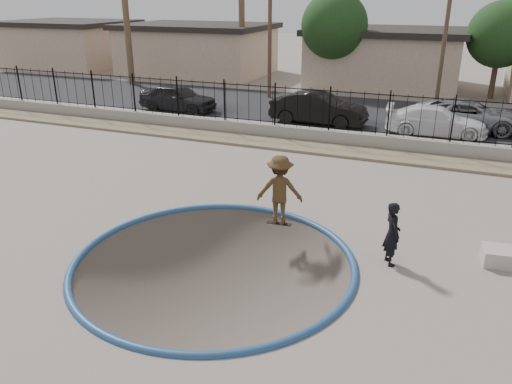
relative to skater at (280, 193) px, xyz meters
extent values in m
cube|color=gray|center=(-0.78, 10.40, -2.09)|extent=(120.00, 120.00, 2.20)
torus|color=navy|center=(-0.78, -2.60, -0.99)|extent=(7.04, 7.04, 0.20)
cube|color=#938260|center=(-0.78, 7.60, -0.93)|extent=(42.00, 1.60, 0.11)
cube|color=gray|center=(-0.78, 8.70, -0.69)|extent=(42.00, 0.45, 0.60)
cube|color=black|center=(-0.78, 8.70, -0.27)|extent=(40.00, 0.04, 0.03)
cube|color=black|center=(-0.78, 8.70, 1.31)|extent=(40.00, 0.04, 0.04)
cube|color=black|center=(-0.78, 15.40, -0.97)|extent=(90.00, 8.00, 0.04)
cube|color=tan|center=(-28.78, 24.90, 0.76)|extent=(10.00, 8.00, 3.50)
cube|color=black|center=(-28.78, 24.90, 2.71)|extent=(10.60, 8.60, 0.40)
cube|color=tan|center=(-15.78, 24.90, 0.76)|extent=(11.00, 8.00, 3.50)
cube|color=black|center=(-15.78, 24.90, 2.71)|extent=(11.60, 8.60, 0.40)
cube|color=tan|center=(-0.78, 24.90, 0.76)|extent=(10.00, 8.00, 3.50)
cube|color=black|center=(-0.78, 24.90, 2.71)|extent=(10.60, 8.60, 0.40)
cylinder|color=brown|center=(-17.78, 18.40, 4.51)|extent=(0.44, 0.44, 11.00)
cylinder|color=brown|center=(-10.78, 22.40, 3.51)|extent=(0.44, 0.44, 9.00)
cylinder|color=#473323|center=(-6.78, 17.40, 3.51)|extent=(0.24, 0.24, 9.00)
cylinder|color=#473323|center=(3.22, 17.40, 3.76)|extent=(0.24, 0.24, 9.50)
cylinder|color=#473323|center=(-3.78, 21.40, 0.51)|extent=(0.34, 0.34, 3.00)
sphere|color=#143311|center=(-3.78, 21.40, 3.21)|extent=(4.32, 4.32, 4.32)
cylinder|color=#473323|center=(6.22, 22.40, 0.39)|extent=(0.34, 0.34, 2.75)
sphere|color=#143311|center=(6.22, 22.40, 2.86)|extent=(3.96, 3.96, 3.96)
imported|color=brown|center=(0.00, 0.00, 0.00)|extent=(1.42, 1.03, 1.98)
cube|color=black|center=(0.00, 0.00, -0.94)|extent=(0.72, 0.22, 0.02)
cylinder|color=silver|center=(-0.24, -0.08, -0.97)|extent=(0.05, 0.03, 0.05)
cylinder|color=silver|center=(-0.24, 0.05, -0.97)|extent=(0.05, 0.03, 0.05)
cylinder|color=silver|center=(0.24, -0.05, -0.97)|extent=(0.05, 0.03, 0.05)
cylinder|color=silver|center=(0.24, 0.08, -0.97)|extent=(0.05, 0.03, 0.05)
imported|color=black|center=(3.22, -1.02, -0.19)|extent=(0.62, 0.70, 1.61)
imported|color=black|center=(-10.11, 11.80, -0.21)|extent=(4.39, 1.88, 1.48)
imported|color=black|center=(-2.07, 11.80, -0.17)|extent=(4.82, 1.84, 1.57)
imported|color=white|center=(3.51, 11.80, -0.30)|extent=(4.64, 2.16, 1.31)
imported|color=gray|center=(4.89, 13.27, -0.24)|extent=(5.15, 2.40, 1.43)
camera|label=1|loc=(4.17, -12.20, 5.19)|focal=35.00mm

